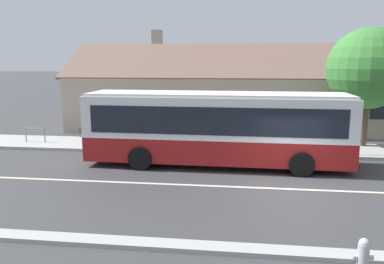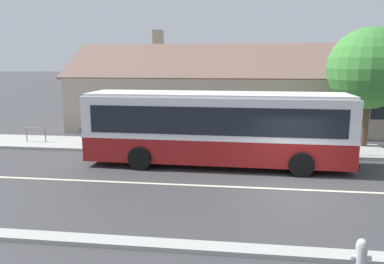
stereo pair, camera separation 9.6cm
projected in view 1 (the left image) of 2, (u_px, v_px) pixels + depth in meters
ground_plane at (294, 189)px, 13.38m from camera, size 300.00×300.00×0.00m
sidewalk_far at (277, 149)px, 19.22m from camera, size 60.00×3.00×0.15m
curb_near at (323, 255)px, 8.74m from camera, size 60.00×0.50×0.12m
lane_divider_stripe at (294, 189)px, 13.38m from camera, size 60.00×0.16×0.01m
community_building at (241, 99)px, 26.54m from camera, size 23.08×8.98×6.76m
transit_bus at (217, 127)px, 16.25m from camera, size 11.38×2.91×3.18m
bench_by_building at (95, 137)px, 19.81m from camera, size 1.57×0.51×0.94m
street_tree_primary at (368, 69)px, 18.99m from camera, size 4.13×4.13×6.21m
fire_hydrant at (363, 256)px, 7.96m from camera, size 0.42×0.24×0.83m
bus_stop_sign at (340, 123)px, 17.62m from camera, size 0.36×0.07×2.40m
bike_rack at (35, 132)px, 20.47m from camera, size 1.16×0.06×0.78m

